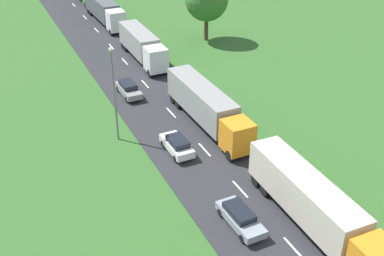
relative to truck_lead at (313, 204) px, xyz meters
name	(u,v)px	position (x,y,z in m)	size (l,w,h in m)	color
road	(213,159)	(-2.34, 10.90, -2.17)	(10.00, 140.00, 0.06)	#2B2B30
lane_marking_centre	(241,190)	(-2.34, 5.95, -2.13)	(0.16, 119.67, 0.01)	white
truck_lead	(313,204)	(0.00, 0.00, 0.00)	(2.71, 14.10, 3.70)	orange
truck_second	(207,106)	(-0.14, 16.70, 0.00)	(2.66, 14.03, 3.75)	orange
truck_third	(142,45)	(-0.03, 35.59, -0.05)	(2.56, 12.13, 3.65)	white
truck_fourth	(104,9)	(-0.05, 53.15, -0.03)	(2.72, 14.01, 3.65)	white
car_second	(240,217)	(-4.52, 2.33, -1.41)	(1.84, 4.61, 1.37)	#8C939E
car_third	(177,145)	(-4.78, 13.28, -1.35)	(1.80, 4.20, 1.51)	white
car_fourth	(129,89)	(-5.01, 26.36, -1.36)	(1.82, 4.47, 1.49)	gray
lamppost_second	(114,91)	(-8.90, 17.84, 2.88)	(0.36, 0.36, 9.18)	slate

